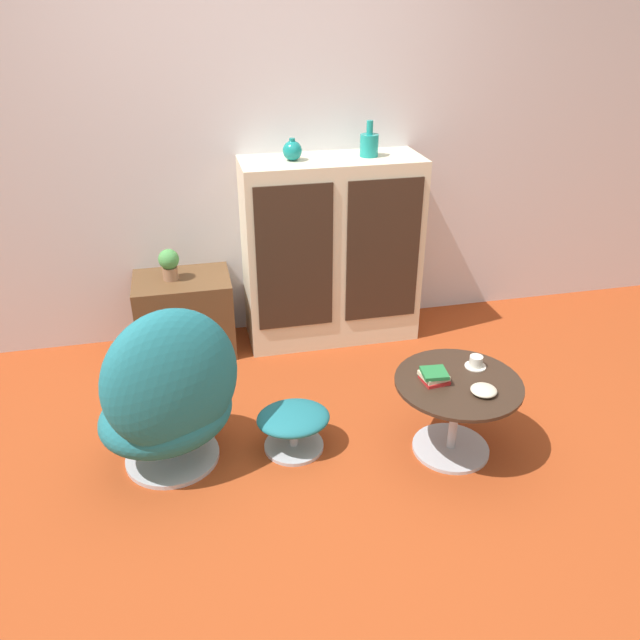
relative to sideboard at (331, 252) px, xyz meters
name	(u,v)px	position (x,y,z in m)	size (l,w,h in m)	color
ground_plane	(305,474)	(-0.45, -1.35, -0.60)	(12.00, 12.00, 0.00)	#9E3D19
wall_back	(251,137)	(-0.45, 0.25, 0.70)	(6.40, 0.06, 2.60)	silver
sideboard	(331,252)	(0.00, 0.00, 0.00)	(1.11, 0.44, 1.20)	beige
tv_console	(185,315)	(-0.96, 0.00, -0.35)	(0.60, 0.44, 0.51)	brown
egg_chair	(170,398)	(-1.06, -1.14, -0.20)	(0.85, 0.82, 0.89)	#B7B7BC
ottoman	(293,423)	(-0.47, -1.14, -0.44)	(0.37, 0.32, 0.23)	#B7B7BC
coffee_table	(456,404)	(0.32, -1.33, -0.32)	(0.62, 0.62, 0.42)	#B7B7BC
vase_leftmost	(292,151)	(-0.24, 0.00, 0.66)	(0.12, 0.12, 0.13)	#147A75
vase_inner_left	(369,144)	(0.23, 0.00, 0.67)	(0.11, 0.11, 0.21)	teal
potted_plant	(169,263)	(-1.02, 0.00, 0.02)	(0.13, 0.13, 0.20)	#996B4C
teacup	(476,363)	(0.45, -1.23, -0.16)	(0.11, 0.11, 0.06)	silver
book_stack	(434,376)	(0.20, -1.30, -0.15)	(0.13, 0.14, 0.06)	red
bowl	(484,390)	(0.39, -1.45, -0.16)	(0.12, 0.12, 0.04)	beige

